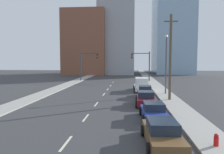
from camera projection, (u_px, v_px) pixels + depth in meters
name	position (u px, v px, depth m)	size (l,w,h in m)	color
sidewalk_left	(81.00, 79.00, 54.51)	(2.45, 99.77, 0.15)	#9E9B93
sidewalk_right	(150.00, 80.00, 53.10)	(2.45, 99.77, 0.15)	#9E9B93
lane_stripe_at_8m	(66.00, 143.00, 12.66)	(0.16, 2.40, 0.01)	beige
lane_stripe_at_14m	(86.00, 118.00, 18.30)	(0.16, 2.40, 0.01)	beige
lane_stripe_at_20m	(96.00, 104.00, 23.95)	(0.16, 2.40, 0.01)	beige
lane_stripe_at_27m	(104.00, 94.00, 30.95)	(0.16, 2.40, 0.01)	beige
lane_stripe_at_32m	(108.00, 89.00, 36.04)	(0.16, 2.40, 0.01)	beige
lane_stripe_at_37m	(110.00, 86.00, 41.30)	(0.16, 2.40, 0.01)	beige
lane_stripe_at_44m	(113.00, 82.00, 47.68)	(0.16, 2.40, 0.01)	beige
building_brick_left	(87.00, 44.00, 75.77)	(14.00, 16.00, 21.20)	brown
building_office_center	(117.00, 36.00, 78.67)	(12.00, 20.00, 27.04)	#99999E
building_glass_right	(172.00, 30.00, 80.80)	(13.00, 20.00, 31.75)	#8CADC6
traffic_signal_left	(85.00, 62.00, 50.64)	(4.27, 0.35, 6.78)	#38383D
traffic_signal_right	(144.00, 62.00, 49.52)	(4.27, 0.35, 6.78)	#38383D
utility_pole_right_mid	(170.00, 57.00, 25.61)	(1.60, 0.32, 10.12)	brown
street_lamp	(166.00, 60.00, 30.29)	(0.44, 0.44, 8.31)	#4C4C51
fire_hydrant	(216.00, 141.00, 11.88)	(0.26, 0.26, 0.84)	red
sedan_brown	(162.00, 133.00, 12.39)	(2.25, 4.79, 1.43)	brown
sedan_blue	(154.00, 112.00, 17.72)	(2.21, 4.38, 1.40)	navy
sedan_maroon	(146.00, 99.00, 23.31)	(2.27, 4.40, 1.51)	maroon
sedan_gray	(145.00, 92.00, 28.26)	(2.22, 4.54, 1.53)	slate
box_truck_white	(141.00, 85.00, 34.28)	(2.43, 5.78, 2.08)	silver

